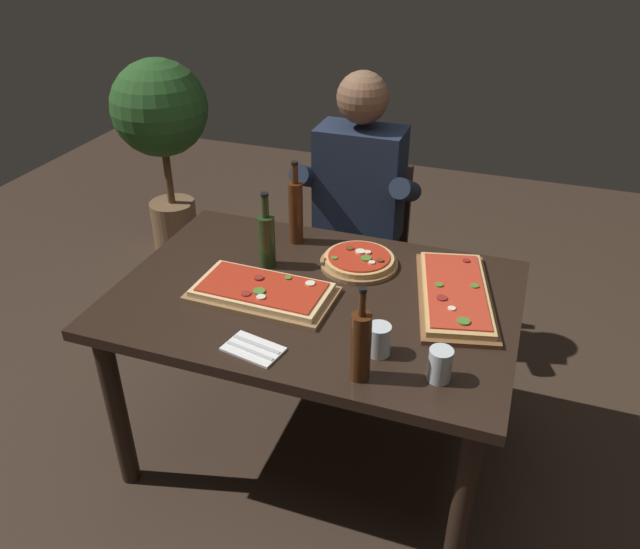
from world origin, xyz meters
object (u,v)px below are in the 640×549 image
object	(u,v)px
pizza_rectangular_front	(262,291)
diner_chair	(362,244)
vinegar_bottle_green	(296,211)
potted_plant_corner	(161,124)
pizza_round_far	(359,261)
seated_diner	(356,206)
oil_bottle_amber	(361,345)
tumbler_near_camera	(440,367)
wine_bottle_dark	(267,239)
dining_table	(315,316)
tumbler_far_side	(379,340)
pizza_rectangular_left	(455,294)

from	to	relation	value
pizza_rectangular_front	diner_chair	world-z (taller)	diner_chair
vinegar_bottle_green	potted_plant_corner	size ratio (longest dim) A/B	0.29
pizza_round_far	seated_diner	world-z (taller)	seated_diner
oil_bottle_amber	tumbler_near_camera	xyz separation A→B (m)	(0.22, 0.07, -0.07)
wine_bottle_dark	diner_chair	size ratio (longest dim) A/B	0.34
pizza_rectangular_front	seated_diner	xyz separation A→B (m)	(0.10, 0.81, -0.02)
oil_bottle_amber	potted_plant_corner	distance (m)	2.39
oil_bottle_amber	potted_plant_corner	xyz separation A→B (m)	(-1.69, 1.69, -0.06)
dining_table	potted_plant_corner	bearing A→B (deg)	137.17
tumbler_far_side	potted_plant_corner	xyz separation A→B (m)	(-1.71, 1.57, 0.01)
pizza_rectangular_front	wine_bottle_dark	world-z (taller)	wine_bottle_dark
pizza_rectangular_left	oil_bottle_amber	world-z (taller)	oil_bottle_amber
oil_bottle_amber	seated_diner	world-z (taller)	seated_diner
dining_table	tumbler_far_side	bearing A→B (deg)	-40.46
pizza_rectangular_front	wine_bottle_dark	bearing A→B (deg)	108.42
wine_bottle_dark	diner_chair	distance (m)	0.83
tumbler_near_camera	pizza_round_far	bearing A→B (deg)	126.14
pizza_rectangular_front	wine_bottle_dark	xyz separation A→B (m)	(-0.07, 0.20, 0.09)
dining_table	seated_diner	world-z (taller)	seated_diner
tumbler_near_camera	seated_diner	size ratio (longest dim) A/B	0.08
pizza_round_far	oil_bottle_amber	world-z (taller)	oil_bottle_amber
oil_bottle_amber	seated_diner	bearing A→B (deg)	107.02
pizza_rectangular_front	potted_plant_corner	distance (m)	1.87
pizza_round_far	diner_chair	xyz separation A→B (m)	(-0.16, 0.62, -0.27)
seated_diner	potted_plant_corner	bearing A→B (deg)	156.77
pizza_rectangular_front	tumbler_far_side	distance (m)	0.50
dining_table	potted_plant_corner	xyz separation A→B (m)	(-1.42, 1.32, 0.16)
tumbler_far_side	pizza_rectangular_front	bearing A→B (deg)	159.37
pizza_rectangular_left	tumbler_far_side	bearing A→B (deg)	-114.34
dining_table	pizza_round_far	distance (m)	0.28
oil_bottle_amber	diner_chair	distance (m)	1.33
pizza_rectangular_left	oil_bottle_amber	xyz separation A→B (m)	(-0.20, -0.51, 0.10)
oil_bottle_amber	seated_diner	distance (m)	1.17
pizza_round_far	tumbler_far_side	distance (m)	0.53
pizza_rectangular_front	tumbler_near_camera	distance (m)	0.70
dining_table	pizza_rectangular_left	bearing A→B (deg)	15.51
oil_bottle_amber	wine_bottle_dark	bearing A→B (deg)	135.20
dining_table	pizza_rectangular_left	xyz separation A→B (m)	(0.47, 0.13, 0.11)
vinegar_bottle_green	oil_bottle_amber	bearing A→B (deg)	-56.47
dining_table	vinegar_bottle_green	bearing A→B (deg)	120.88
wine_bottle_dark	pizza_rectangular_front	bearing A→B (deg)	-71.58
wine_bottle_dark	oil_bottle_amber	distance (m)	0.72
tumbler_near_camera	seated_diner	distance (m)	1.19
diner_chair	vinegar_bottle_green	bearing A→B (deg)	-104.78
dining_table	wine_bottle_dark	xyz separation A→B (m)	(-0.24, 0.13, 0.21)
pizza_rectangular_left	wine_bottle_dark	size ratio (longest dim) A/B	2.03
wine_bottle_dark	pizza_round_far	bearing A→B (deg)	19.01
tumbler_near_camera	potted_plant_corner	bearing A→B (deg)	139.60
diner_chair	pizza_rectangular_left	bearing A→B (deg)	-53.53
pizza_rectangular_front	oil_bottle_amber	xyz separation A→B (m)	(0.44, -0.30, 0.10)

